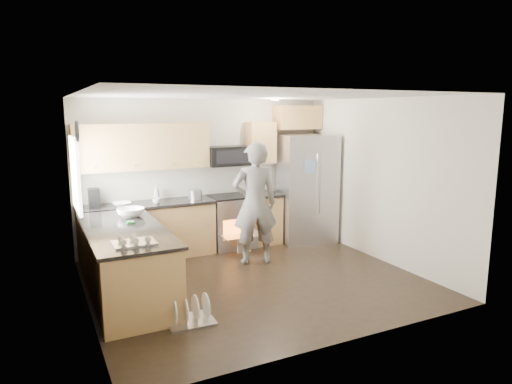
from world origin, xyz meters
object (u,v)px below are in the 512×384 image
stove_range (231,210)px  person (255,203)px  dish_rack (190,315)px  refrigerator (307,188)px

stove_range → person: person is taller
stove_range → dish_rack: 3.07m
stove_range → refrigerator: size_ratio=0.91×
stove_range → refrigerator: refrigerator is taller
stove_range → person: bearing=-90.4°
stove_range → person: 1.02m
person → stove_range: bearing=-76.2°
stove_range → refrigerator: 1.47m
person → refrigerator: bearing=-138.6°
stove_range → refrigerator: bearing=-9.7°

